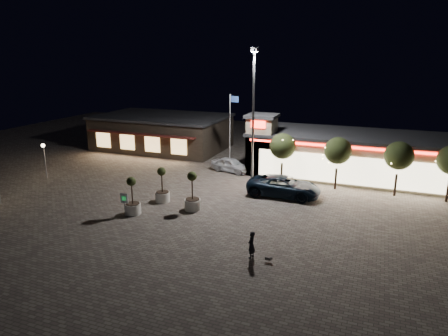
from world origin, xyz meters
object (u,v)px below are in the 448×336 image
at_px(pedestrian, 251,245).
at_px(planter_left, 162,191).
at_px(pickup_truck, 284,186).
at_px(valet_sign, 124,200).
at_px(planter_mid, 133,203).
at_px(white_sedan, 231,165).

relative_size(pedestrian, planter_left, 0.57).
relative_size(pickup_truck, valet_sign, 3.49).
bearing_deg(pedestrian, pickup_truck, -167.05).
xyz_separation_m(pickup_truck, planter_mid, (-9.80, -8.18, 0.04)).
xyz_separation_m(pedestrian, planter_left, (-9.76, 6.45, 0.07)).
relative_size(pedestrian, valet_sign, 0.94).
relative_size(pickup_truck, white_sedan, 1.45).
height_order(planter_left, valet_sign, planter_left).
bearing_deg(planter_left, planter_mid, -103.68).
bearing_deg(pickup_truck, valet_sign, 130.13).
bearing_deg(planter_mid, planter_left, 76.32).
bearing_deg(planter_left, pickup_truck, 29.04).
height_order(white_sedan, pedestrian, pedestrian).
distance_m(pickup_truck, pedestrian, 11.49).
distance_m(white_sedan, planter_left, 10.60).
xyz_separation_m(pickup_truck, pedestrian, (0.73, -11.47, -0.03)).
xyz_separation_m(planter_left, planter_mid, (-0.77, -3.17, -0.00)).
relative_size(pickup_truck, planter_left, 2.11).
bearing_deg(planter_mid, white_sedan, 77.69).
height_order(pedestrian, planter_left, planter_left).
distance_m(pedestrian, planter_mid, 11.03).
bearing_deg(planter_mid, pickup_truck, 39.85).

